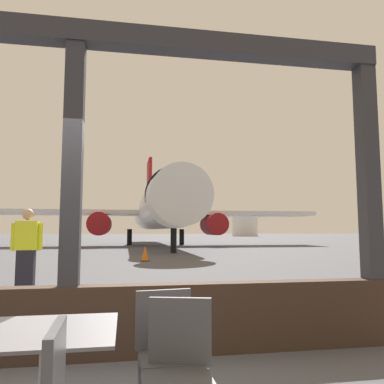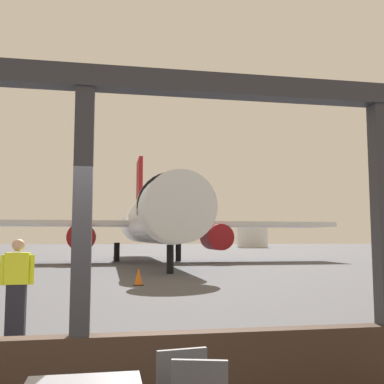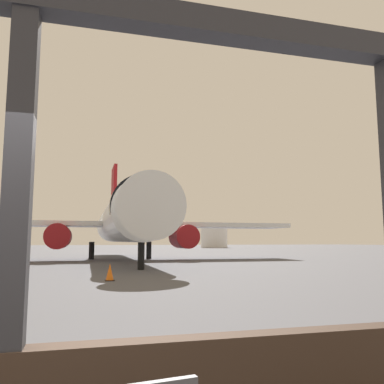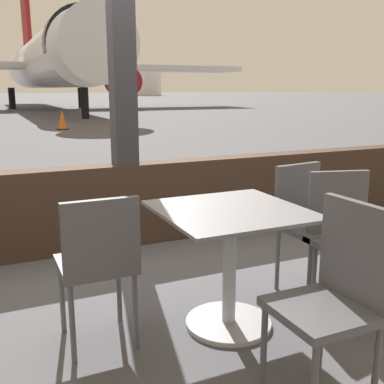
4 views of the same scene
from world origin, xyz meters
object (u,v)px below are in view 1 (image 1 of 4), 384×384
(dining_table, at_px, (45,381))
(fuel_storage_tank, at_px, (245,226))
(cafe_chair_aisle_right, at_px, (167,344))
(traffic_cone, at_px, (145,254))
(cafe_chair_window_right, at_px, (178,360))
(ground_crew_worker, at_px, (26,253))
(airplane, at_px, (158,210))

(dining_table, height_order, fuel_storage_tank, fuel_storage_tank)
(cafe_chair_aisle_right, height_order, fuel_storage_tank, fuel_storage_tank)
(fuel_storage_tank, bearing_deg, dining_table, -108.62)
(traffic_cone, bearing_deg, cafe_chair_window_right, -92.19)
(dining_table, distance_m, ground_crew_worker, 5.52)
(ground_crew_worker, xyz_separation_m, fuel_storage_tank, (30.47, 80.97, 1.41))
(cafe_chair_window_right, distance_m, ground_crew_worker, 5.83)
(traffic_cone, bearing_deg, cafe_chair_aisle_right, -92.37)
(dining_table, xyz_separation_m, cafe_chair_aisle_right, (0.75, 0.24, 0.10))
(cafe_chair_window_right, bearing_deg, fuel_storage_tank, 71.86)
(cafe_chair_aisle_right, relative_size, traffic_cone, 1.34)
(cafe_chair_window_right, relative_size, airplane, 0.03)
(cafe_chair_window_right, xyz_separation_m, airplane, (2.49, 30.95, 2.61))
(dining_table, xyz_separation_m, fuel_storage_tank, (29.07, 86.29, 1.88))
(fuel_storage_tank, bearing_deg, cafe_chair_aisle_right, -108.22)
(cafe_chair_window_right, height_order, traffic_cone, cafe_chair_window_right)
(traffic_cone, xyz_separation_m, fuel_storage_tank, (27.74, 71.96, 2.00))
(airplane, relative_size, fuel_storage_tank, 4.82)
(dining_table, height_order, cafe_chair_aisle_right, cafe_chair_aisle_right)
(cafe_chair_window_right, relative_size, cafe_chair_aisle_right, 1.00)
(cafe_chair_aisle_right, xyz_separation_m, airplane, (2.52, 30.63, 2.61))
(cafe_chair_window_right, height_order, ground_crew_worker, ground_crew_worker)
(cafe_chair_window_right, distance_m, fuel_storage_tank, 90.91)
(airplane, xyz_separation_m, ground_crew_worker, (-4.67, -25.55, -2.24))
(cafe_chair_window_right, relative_size, traffic_cone, 1.34)
(cafe_chair_aisle_right, height_order, traffic_cone, cafe_chair_aisle_right)
(cafe_chair_aisle_right, distance_m, traffic_cone, 14.10)
(dining_table, relative_size, cafe_chair_window_right, 0.91)
(traffic_cone, bearing_deg, airplane, 83.31)
(traffic_cone, relative_size, fuel_storage_tank, 0.11)
(cafe_chair_window_right, distance_m, traffic_cone, 14.43)
(airplane, relative_size, ground_crew_worker, 16.98)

